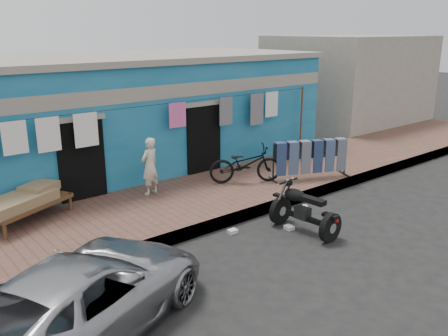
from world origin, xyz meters
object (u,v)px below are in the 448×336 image
seated_person (150,166)px  charpoy (27,206)px  motorcycle (305,209)px  bicycle (245,160)px  car (83,296)px  jeans_rack (310,159)px

seated_person → charpoy: (-2.84, 0.15, -0.37)m
motorcycle → bicycle: bearing=69.2°
charpoy → seated_person: bearing=-3.1°
car → motorcycle: bearing=-110.3°
jeans_rack → charpoy: bearing=165.9°
car → bicycle: (5.71, 3.10, 0.26)m
seated_person → jeans_rack: bearing=141.9°
seated_person → motorcycle: bearing=97.8°
motorcycle → charpoy: size_ratio=0.77×
bicycle → jeans_rack: 1.78m
seated_person → motorcycle: size_ratio=0.84×
motorcycle → charpoy: 5.72m
bicycle → jeans_rack: bicycle is taller
car → charpoy: bearing=-32.1°
bicycle → motorcycle: (-0.78, -2.71, -0.33)m
bicycle → jeans_rack: size_ratio=0.85×
seated_person → bicycle: 2.49m
bicycle → charpoy: bearing=110.3°
motorcycle → jeans_rack: size_ratio=0.75×
seated_person → motorcycle: seated_person is taller
seated_person → car: bearing=32.4°
car → motorcycle: size_ratio=2.55×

